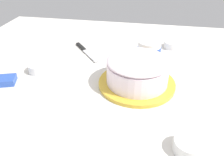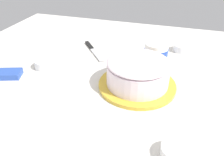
{
  "view_description": "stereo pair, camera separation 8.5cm",
  "coord_description": "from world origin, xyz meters",
  "px_view_note": "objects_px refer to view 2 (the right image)",
  "views": [
    {
      "loc": [
        -0.18,
        0.7,
        0.49
      ],
      "look_at": [
        -0.05,
        -0.01,
        0.04
      ],
      "focal_mm": 36.14,
      "sensor_mm": 36.0,
      "label": 1
    },
    {
      "loc": [
        -0.26,
        0.68,
        0.49
      ],
      "look_at": [
        -0.05,
        -0.01,
        0.04
      ],
      "focal_mm": 36.14,
      "sensor_mm": 36.0,
      "label": 2
    }
  ],
  "objects_px": {
    "frosting_tub": "(156,50)",
    "sprinkle_bowl_pink": "(176,152)",
    "candy_box_lower": "(3,74)",
    "frosted_cake": "(138,74)",
    "sprinkle_bowl_orange": "(182,48)",
    "spreading_knife": "(92,49)",
    "sprinkle_bowl_blue": "(45,63)"
  },
  "relations": [
    {
      "from": "frosted_cake",
      "to": "sprinkle_bowl_orange",
      "type": "xyz_separation_m",
      "value": [
        -0.15,
        -0.38,
        -0.04
      ]
    },
    {
      "from": "frosted_cake",
      "to": "sprinkle_bowl_orange",
      "type": "distance_m",
      "value": 0.41
    },
    {
      "from": "spreading_knife",
      "to": "sprinkle_bowl_blue",
      "type": "relative_size",
      "value": 2.12
    },
    {
      "from": "frosting_tub",
      "to": "sprinkle_bowl_pink",
      "type": "relative_size",
      "value": 1.34
    },
    {
      "from": "spreading_knife",
      "to": "sprinkle_bowl_pink",
      "type": "distance_m",
      "value": 0.71
    },
    {
      "from": "spreading_knife",
      "to": "sprinkle_bowl_orange",
      "type": "xyz_separation_m",
      "value": [
        -0.43,
        -0.12,
        0.01
      ]
    },
    {
      "from": "frosted_cake",
      "to": "frosting_tub",
      "type": "height_order",
      "value": "frosted_cake"
    },
    {
      "from": "sprinkle_bowl_orange",
      "to": "frosted_cake",
      "type": "bearing_deg",
      "value": 68.15
    },
    {
      "from": "sprinkle_bowl_orange",
      "to": "sprinkle_bowl_pink",
      "type": "xyz_separation_m",
      "value": [
        -0.01,
        0.67,
        0.0
      ]
    },
    {
      "from": "frosted_cake",
      "to": "sprinkle_bowl_blue",
      "type": "distance_m",
      "value": 0.42
    },
    {
      "from": "frosting_tub",
      "to": "sprinkle_bowl_pink",
      "type": "height_order",
      "value": "frosting_tub"
    },
    {
      "from": "candy_box_lower",
      "to": "frosted_cake",
      "type": "bearing_deg",
      "value": 170.74
    },
    {
      "from": "frosting_tub",
      "to": "sprinkle_bowl_pink",
      "type": "xyz_separation_m",
      "value": [
        -0.13,
        0.56,
        -0.02
      ]
    },
    {
      "from": "frosting_tub",
      "to": "sprinkle_bowl_blue",
      "type": "bearing_deg",
      "value": 27.21
    },
    {
      "from": "spreading_knife",
      "to": "candy_box_lower",
      "type": "relative_size",
      "value": 1.38
    },
    {
      "from": "spreading_knife",
      "to": "frosting_tub",
      "type": "bearing_deg",
      "value": -178.67
    },
    {
      "from": "frosted_cake",
      "to": "frosting_tub",
      "type": "relative_size",
      "value": 2.67
    },
    {
      "from": "frosting_tub",
      "to": "candy_box_lower",
      "type": "height_order",
      "value": "frosting_tub"
    },
    {
      "from": "frosted_cake",
      "to": "sprinkle_bowl_orange",
      "type": "height_order",
      "value": "frosted_cake"
    },
    {
      "from": "frosted_cake",
      "to": "spreading_knife",
      "type": "distance_m",
      "value": 0.38
    },
    {
      "from": "sprinkle_bowl_blue",
      "to": "candy_box_lower",
      "type": "xyz_separation_m",
      "value": [
        0.12,
        0.12,
        -0.01
      ]
    },
    {
      "from": "frosting_tub",
      "to": "sprinkle_bowl_pink",
      "type": "bearing_deg",
      "value": 103.08
    },
    {
      "from": "frosted_cake",
      "to": "spreading_knife",
      "type": "bearing_deg",
      "value": -41.82
    },
    {
      "from": "spreading_knife",
      "to": "sprinkle_bowl_orange",
      "type": "height_order",
      "value": "sprinkle_bowl_orange"
    },
    {
      "from": "frosting_tub",
      "to": "candy_box_lower",
      "type": "relative_size",
      "value": 0.79
    },
    {
      "from": "sprinkle_bowl_blue",
      "to": "spreading_knife",
      "type": "bearing_deg",
      "value": -120.66
    },
    {
      "from": "sprinkle_bowl_orange",
      "to": "candy_box_lower",
      "type": "height_order",
      "value": "sprinkle_bowl_orange"
    },
    {
      "from": "frosting_tub",
      "to": "candy_box_lower",
      "type": "distance_m",
      "value": 0.67
    },
    {
      "from": "frosted_cake",
      "to": "sprinkle_bowl_blue",
      "type": "xyz_separation_m",
      "value": [
        0.42,
        -0.03,
        -0.04
      ]
    },
    {
      "from": "sprinkle_bowl_pink",
      "to": "frosted_cake",
      "type": "bearing_deg",
      "value": -60.92
    },
    {
      "from": "sprinkle_bowl_blue",
      "to": "candy_box_lower",
      "type": "relative_size",
      "value": 0.65
    },
    {
      "from": "spreading_knife",
      "to": "sprinkle_bowl_blue",
      "type": "bearing_deg",
      "value": 59.34
    }
  ]
}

